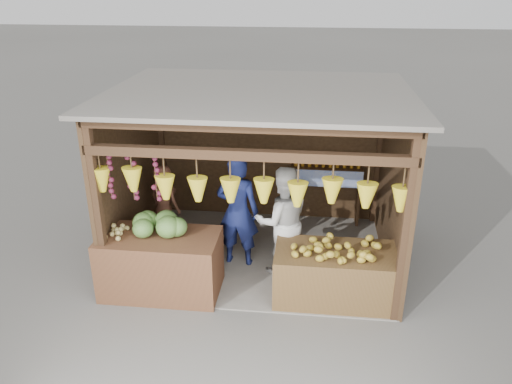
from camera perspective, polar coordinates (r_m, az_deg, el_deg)
ground at (r=8.12m, az=0.35°, el=-7.17°), size 80.00×80.00×0.00m
stall_structure at (r=7.38m, az=0.09°, el=3.88°), size 4.30×3.30×2.66m
back_shelf at (r=8.87m, az=8.03°, el=1.59°), size 1.25×0.32×1.32m
counter_left at (r=7.17m, az=-10.81°, el=-8.08°), size 1.64×0.85×0.88m
counter_right at (r=7.01m, az=9.17°, el=-9.37°), size 1.69×0.85×0.74m
stool at (r=8.43m, az=-10.11°, el=-5.23°), size 0.31×0.31×0.29m
man_standing at (r=7.51m, az=-2.11°, el=-2.24°), size 0.68×0.48×1.77m
woman_standing at (r=7.31m, az=3.02°, el=-3.34°), size 0.97×0.84×1.70m
vendor_seated at (r=8.11m, az=-10.46°, el=-0.80°), size 0.66×0.59×1.14m
melon_pile at (r=6.95m, az=-10.99°, el=-3.48°), size 1.00×0.50×0.32m
tanfruit_pile at (r=7.09m, az=-15.77°, el=-4.28°), size 0.34×0.40×0.13m
mango_pile at (r=6.71m, az=9.52°, el=-6.22°), size 1.40×0.64×0.22m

